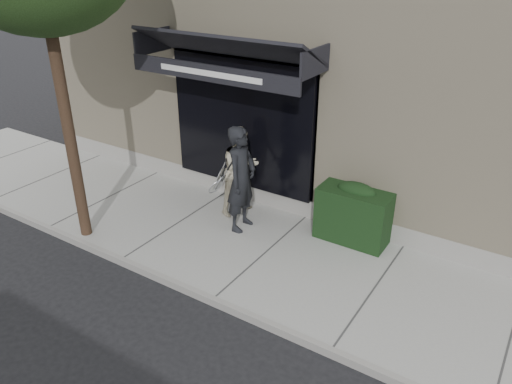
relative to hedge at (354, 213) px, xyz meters
The scene contains 7 objects.
ground 1.79m from the hedge, 131.35° to the right, with size 80.00×80.00×0.00m, color black.
sidewalk 1.77m from the hedge, 131.35° to the right, with size 20.00×3.00×0.12m, color gray.
curb 3.07m from the hedge, 111.45° to the right, with size 20.00×0.10×0.14m, color gray.
building_facade 4.39m from the hedge, 106.65° to the left, with size 14.30×8.04×5.64m.
hedge is the anchor object (origin of this frame).
pedestrian_front 2.15m from the hedge, 158.86° to the right, with size 0.78×0.85×2.04m.
pedestrian_back 2.36m from the hedge, behind, with size 0.89×1.02×1.81m.
Camera 1 is at (3.89, -6.37, 5.04)m, focal length 35.00 mm.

